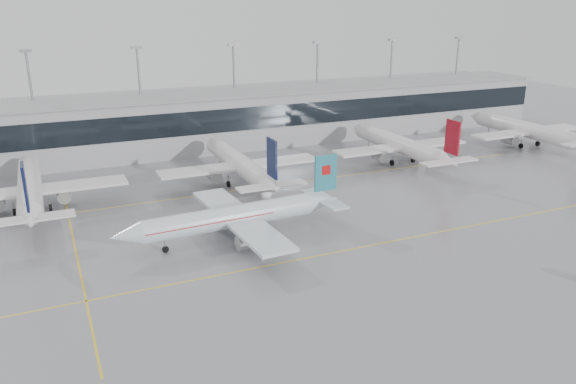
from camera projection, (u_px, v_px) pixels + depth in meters
name	position (u px, v px, depth m)	size (l,w,h in m)	color
ground	(325.00, 254.00, 74.00)	(320.00, 320.00, 0.00)	gray
taxi_line_main	(325.00, 254.00, 74.00)	(120.00, 0.25, 0.01)	yellow
taxi_line_north	(247.00, 189.00, 99.95)	(120.00, 0.25, 0.01)	yellow
taxi_line_cross	(75.00, 250.00, 75.40)	(0.25, 60.00, 0.01)	yellow
terminal	(197.00, 123.00, 125.72)	(180.00, 15.00, 12.00)	#9A9A9D
terminal_glass	(206.00, 122.00, 118.71)	(180.00, 0.20, 5.00)	black
terminal_roof	(196.00, 95.00, 123.73)	(182.00, 16.00, 0.40)	gray
light_masts	(189.00, 86.00, 128.56)	(156.40, 1.00, 22.60)	gray
air_canada_jet	(238.00, 217.00, 78.06)	(34.05, 26.58, 10.42)	silver
parked_jet_b	(30.00, 188.00, 88.45)	(29.64, 36.96, 11.72)	silver
parked_jet_c	(239.00, 164.00, 101.96)	(29.64, 36.96, 11.72)	silver
parked_jet_d	(400.00, 145.00, 115.46)	(29.64, 36.96, 11.72)	silver
parked_jet_e	(527.00, 130.00, 128.97)	(29.64, 36.96, 11.72)	silver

